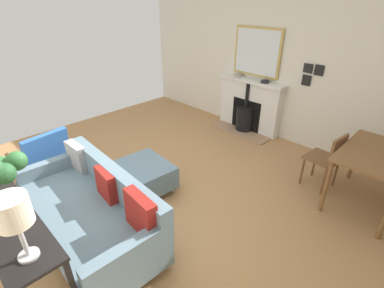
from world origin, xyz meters
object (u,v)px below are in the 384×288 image
(mantel_bowl_far, at_px, (265,81))
(ottoman, at_px, (144,175))
(console_table, at_px, (6,220))
(dining_table, at_px, (376,160))
(armchair_accent, at_px, (43,154))
(table_lamp_far_end, at_px, (13,214))
(fireplace, at_px, (248,108))
(dining_chair_near_fireplace, at_px, (329,157))
(mantel_bowl_near, at_px, (238,75))
(sofa, at_px, (92,211))

(mantel_bowl_far, xyz_separation_m, ottoman, (2.65, -0.12, -0.78))
(console_table, bearing_deg, dining_table, 150.32)
(ottoman, relative_size, dining_table, 0.71)
(mantel_bowl_far, bearing_deg, armchair_accent, -20.02)
(dining_table, bearing_deg, armchair_accent, -52.03)
(mantel_bowl_far, distance_m, table_lamp_far_end, 4.34)
(fireplace, relative_size, mantel_bowl_far, 9.03)
(dining_table, xyz_separation_m, dining_chair_near_fireplace, (0.01, -0.52, -0.17))
(dining_chair_near_fireplace, bearing_deg, armchair_accent, -47.45)
(armchair_accent, xyz_separation_m, dining_chair_near_fireplace, (-2.63, 2.86, 0.04))
(fireplace, relative_size, mantel_bowl_near, 8.12)
(console_table, distance_m, dining_chair_near_fireplace, 3.69)
(table_lamp_far_end, bearing_deg, ottoman, -150.18)
(console_table, bearing_deg, fireplace, -173.98)
(mantel_bowl_far, relative_size, sofa, 0.08)
(sofa, bearing_deg, fireplace, -172.69)
(sofa, height_order, armchair_accent, sofa)
(fireplace, xyz_separation_m, ottoman, (2.64, 0.16, -0.20))
(sofa, height_order, dining_chair_near_fireplace, sofa)
(sofa, distance_m, dining_chair_near_fireplace, 3.04)
(mantel_bowl_far, height_order, console_table, mantel_bowl_far)
(mantel_bowl_near, distance_m, dining_table, 2.86)
(ottoman, xyz_separation_m, console_table, (1.61, 0.29, 0.45))
(mantel_bowl_near, distance_m, mantel_bowl_far, 0.60)
(console_table, relative_size, table_lamp_far_end, 3.31)
(sofa, distance_m, dining_table, 3.33)
(mantel_bowl_far, xyz_separation_m, sofa, (3.54, 0.17, -0.68))
(ottoman, bearing_deg, mantel_bowl_far, 177.32)
(mantel_bowl_far, height_order, dining_chair_near_fireplace, mantel_bowl_far)
(mantel_bowl_far, relative_size, ottoman, 0.19)
(mantel_bowl_near, distance_m, sofa, 3.69)
(mantel_bowl_near, height_order, dining_table, mantel_bowl_near)
(ottoman, bearing_deg, sofa, 18.20)
(armchair_accent, height_order, console_table, armchair_accent)
(sofa, bearing_deg, armchair_accent, -91.98)
(mantel_bowl_far, bearing_deg, console_table, 2.21)
(armchair_accent, distance_m, table_lamp_far_end, 2.33)
(ottoman, relative_size, console_table, 0.46)
(dining_table, bearing_deg, fireplace, -109.49)
(table_lamp_far_end, height_order, dining_chair_near_fireplace, table_lamp_far_end)
(ottoman, height_order, armchair_accent, armchair_accent)
(mantel_bowl_far, height_order, armchair_accent, mantel_bowl_far)
(dining_chair_near_fireplace, bearing_deg, sofa, -27.94)
(sofa, height_order, ottoman, sofa)
(sofa, distance_m, table_lamp_far_end, 1.27)
(mantel_bowl_far, xyz_separation_m, table_lamp_far_end, (4.26, 0.80, 0.15))
(mantel_bowl_far, xyz_separation_m, dining_table, (0.86, 2.11, -0.37))
(mantel_bowl_far, height_order, table_lamp_far_end, table_lamp_far_end)
(armchair_accent, xyz_separation_m, console_table, (0.77, 1.44, 0.24))
(sofa, height_order, table_lamp_far_end, table_lamp_far_end)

